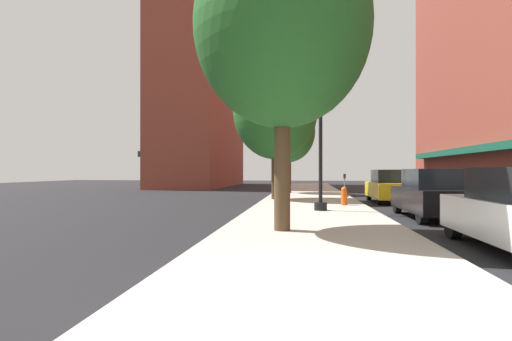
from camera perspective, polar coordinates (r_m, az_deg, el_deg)
ground_plane at (r=22.74m, az=17.71°, el=-4.09°), size 90.00×90.00×0.00m
sidewalk_slab at (r=23.34m, az=7.53°, el=-3.84°), size 4.80×50.00×0.12m
building_far_background at (r=43.58m, az=-7.68°, el=11.64°), size 6.80×18.00×20.94m
lamppost at (r=15.26m, az=9.16°, el=5.98°), size 0.48×0.48×5.90m
fire_hydrant at (r=17.77m, az=12.41°, el=-3.53°), size 0.33×0.26×0.79m
parking_meter_near at (r=23.74m, az=12.48°, el=-1.63°), size 0.14×0.09×1.31m
tree_near at (r=10.58m, az=3.73°, el=19.70°), size 4.39×4.39×7.59m
tree_mid at (r=27.48m, az=4.60°, el=5.51°), size 3.65×3.65×6.27m
tree_far at (r=21.31m, az=2.75°, el=8.44°), size 4.43×4.43×7.19m
car_black at (r=14.63m, az=23.81°, el=-3.13°), size 1.80×4.30×1.66m
car_yellow at (r=21.21m, az=18.48°, el=-2.19°), size 1.80×4.30×1.66m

